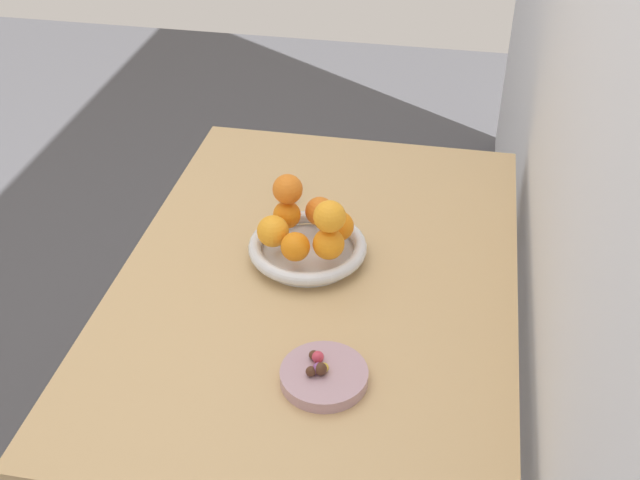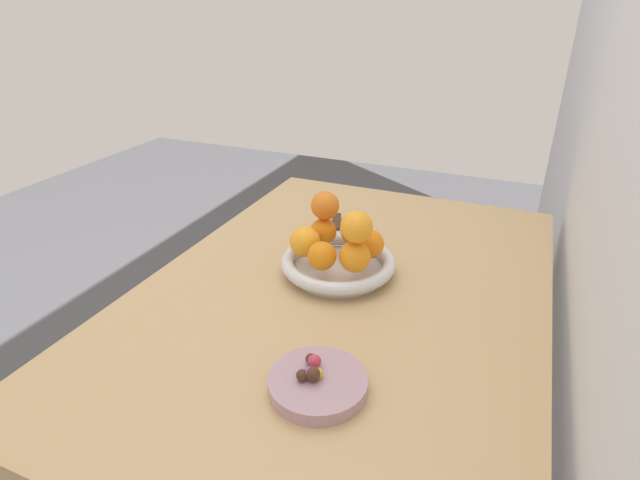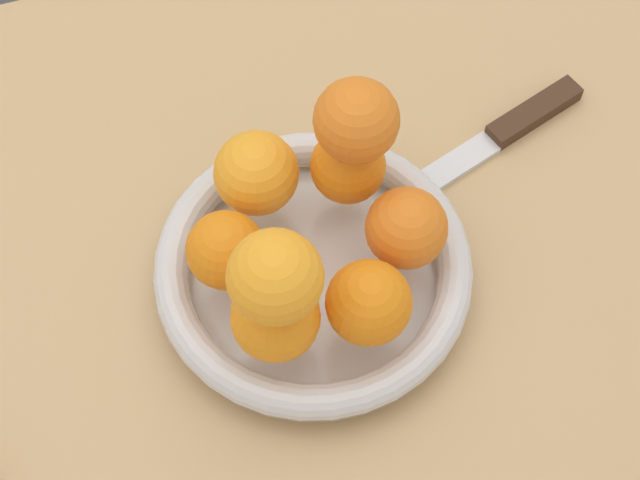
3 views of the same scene
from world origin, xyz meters
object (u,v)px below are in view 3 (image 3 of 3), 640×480
fruit_bowl (313,270)px  orange_4 (275,317)px  dining_table (269,378)px  orange_5 (369,303)px  knife (477,150)px  orange_7 (356,120)px  orange_3 (226,250)px  orange_6 (275,277)px  orange_0 (406,228)px  orange_1 (348,166)px  orange_2 (256,173)px

fruit_bowl → orange_4: bearing=49.6°
dining_table → fruit_bowl: (-0.05, -0.03, 0.11)m
orange_4 → orange_5: bearing=172.0°
orange_5 → knife: bearing=-137.6°
dining_table → knife: 0.25m
orange_7 → fruit_bowl: bearing=46.0°
orange_3 → dining_table: bearing=105.6°
orange_4 → orange_6: 0.06m
dining_table → fruit_bowl: size_ratio=4.69×
orange_5 → knife: (-0.14, -0.13, -0.06)m
orange_5 → orange_7: orange_7 is taller
orange_4 → orange_7: bearing=-132.2°
orange_4 → orange_7: orange_7 is taller
orange_3 → orange_5: orange_5 is taller
dining_table → orange_6: bearing=111.9°
orange_4 → orange_0: bearing=-160.7°
fruit_bowl → orange_0: (-0.06, 0.01, 0.05)m
orange_1 → orange_3: same height
orange_2 → orange_3: 0.06m
dining_table → orange_4: orange_4 is taller
orange_0 → orange_1: size_ratio=1.05×
orange_0 → orange_2: (0.09, -0.08, 0.00)m
orange_7 → knife: bearing=-169.0°
orange_3 → orange_7: orange_7 is taller
orange_7 → orange_2: bearing=-12.0°
orange_2 → knife: bearing=-177.6°
fruit_bowl → knife: 0.18m
orange_2 → knife: (-0.18, -0.01, -0.07)m
orange_7 → orange_4: bearing=47.8°
fruit_bowl → orange_6: size_ratio=3.83×
knife → orange_5: bearing=42.4°
orange_0 → orange_4: size_ratio=0.97×
orange_2 → orange_4: orange_2 is taller
orange_6 → orange_7: 0.13m
orange_4 → knife: 0.25m
orange_7 → knife: orange_7 is taller
orange_2 → orange_5: orange_2 is taller
dining_table → fruit_bowl: 0.12m
orange_4 → fruit_bowl: bearing=-130.4°
dining_table → orange_1: 0.20m
orange_0 → orange_4: (0.11, 0.04, 0.00)m
fruit_bowl → orange_5: bearing=109.6°
orange_2 → orange_5: (-0.04, 0.12, -0.00)m
orange_1 → orange_7: bearing=153.6°
orange_2 → orange_7: orange_7 is taller
dining_table → knife: (-0.21, -0.10, 0.09)m
orange_2 → orange_7: 0.09m
orange_4 → dining_table: bearing=-72.1°
orange_3 → orange_6: bearing=107.8°
orange_0 → orange_5: size_ratio=0.99×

